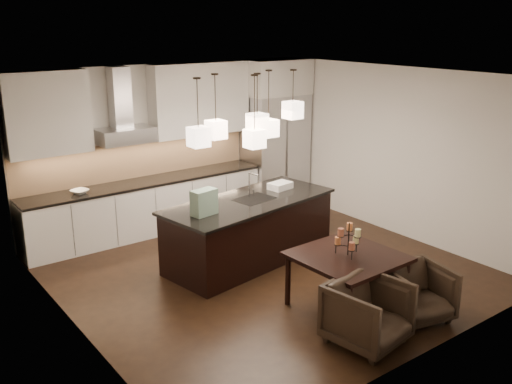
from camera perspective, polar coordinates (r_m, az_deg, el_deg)
floor at (r=8.39m, az=0.83°, el=-7.92°), size 5.50×5.50×0.02m
ceiling at (r=7.65m, az=0.92°, el=11.63°), size 5.50×5.50×0.02m
wall_back at (r=10.16m, az=-8.73°, el=4.71°), size 5.50×0.02×2.80m
wall_front at (r=6.07m, az=17.08°, el=-4.24°), size 5.50×0.02×2.80m
wall_left at (r=6.65m, az=-18.29°, el=-2.49°), size 0.02×5.50×2.80m
wall_right at (r=9.79m, az=13.78°, el=3.95°), size 0.02×5.50×2.80m
refrigerator at (r=11.06m, az=1.92°, el=4.16°), size 1.20×0.72×2.15m
fridge_panel at (r=10.83m, az=1.99°, el=11.40°), size 1.26×0.72×0.65m
lower_cabinets at (r=9.85m, az=-10.76°, el=-1.57°), size 4.21×0.62×0.88m
countertop at (r=9.72m, az=-10.91°, el=1.00°), size 4.21×0.66×0.04m
backsplash at (r=9.90m, az=-11.79°, el=3.25°), size 4.21×0.02×0.63m
upper_cab_left at (r=9.06m, az=-20.22°, el=7.39°), size 1.25×0.35×1.25m
upper_cab_right at (r=10.14m, az=-5.63°, el=9.24°), size 1.85×0.35×1.25m
hood_canopy at (r=9.45m, az=-12.95°, el=5.55°), size 0.90×0.52×0.24m
hood_chimney at (r=9.46m, az=-13.47°, el=9.21°), size 0.30×0.28×0.96m
fruit_bowl at (r=9.24m, az=-17.22°, el=0.04°), size 0.34×0.34×0.06m
island_body at (r=8.57m, az=-0.67°, el=-3.98°), size 2.73×1.42×0.91m
island_top at (r=8.41m, az=-0.68°, el=-0.93°), size 2.82×1.52×0.04m
faucet at (r=8.49m, az=-0.69°, el=0.77°), size 0.14×0.26×0.39m
tote_bag at (r=7.76m, az=-5.21°, el=-1.03°), size 0.38×0.24×0.35m
food_container at (r=8.95m, az=2.43°, el=0.64°), size 0.39×0.30×0.10m
dining_table at (r=7.32m, az=9.03°, el=-8.82°), size 1.23×1.23×0.72m
candelabra at (r=7.10m, az=9.24°, el=-4.66°), size 0.35×0.35×0.42m
candle_a at (r=7.21m, az=9.95°, el=-4.70°), size 0.07×0.07×0.10m
candle_b at (r=7.14m, az=8.18°, el=-4.83°), size 0.07×0.07×0.10m
candle_c at (r=6.99m, az=9.55°, el=-5.36°), size 0.07×0.07×0.10m
candle_d at (r=7.18m, az=9.35°, el=-3.43°), size 0.07×0.07×0.10m
candle_e at (r=6.98m, az=8.47°, el=-4.00°), size 0.07×0.07×0.10m
candle_f at (r=6.99m, az=10.14°, el=-4.05°), size 0.07×0.07×0.10m
armchair_left at (r=6.61m, az=11.12°, el=-11.83°), size 0.90×0.92×0.74m
armchair_right at (r=7.27m, az=15.81°, el=-9.70°), size 0.87×0.88×0.67m
pendant_a at (r=7.56m, az=-5.77°, el=5.50°), size 0.24×0.24×0.26m
pendant_b at (r=8.09m, az=-4.03°, el=6.25°), size 0.24×0.24×0.26m
pendant_c at (r=8.14m, az=0.12°, el=6.95°), size 0.24×0.24×0.26m
pendant_d at (r=8.67m, az=1.25°, el=6.41°), size 0.24×0.24×0.26m
pendant_e at (r=8.73m, az=3.69°, el=8.18°), size 0.24×0.24×0.26m
pendant_f at (r=7.96m, az=-0.15°, el=5.37°), size 0.24×0.24×0.26m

